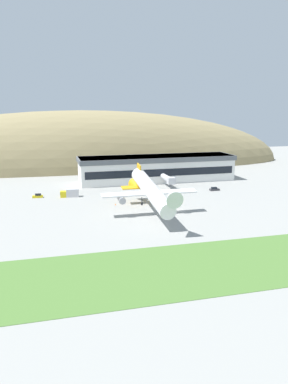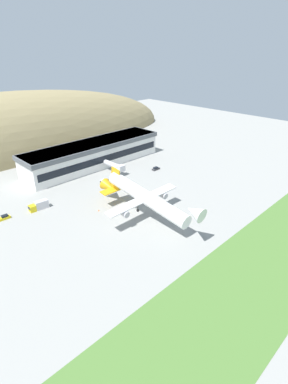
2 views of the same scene
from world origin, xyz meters
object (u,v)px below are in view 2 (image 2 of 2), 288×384
at_px(terminal_building, 94,152).
at_px(box_truck, 39,206).
at_px(traffic_cone_0, 99,210).
at_px(service_car_1, 4,217).
at_px(fuel_truck, 107,181).
at_px(cargo_airplane, 145,197).
at_px(jetway_0, 115,166).
at_px(service_car_0, 156,169).

relative_size(terminal_building, box_truck, 10.11).
bearing_deg(traffic_cone_0, service_car_1, 145.30).
bearing_deg(fuel_truck, cargo_airplane, -105.18).
bearing_deg(jetway_0, traffic_cone_0, -139.33).
height_order(jetway_0, service_car_0, jetway_0).
height_order(jetway_0, fuel_truck, jetway_0).
relative_size(service_car_0, fuel_truck, 0.67).
bearing_deg(box_truck, cargo_airplane, -53.83).
xyz_separation_m(jetway_0, service_car_1, (-56.81, -5.17, -3.32)).
bearing_deg(traffic_cone_0, jetway_0, 40.67).
relative_size(cargo_airplane, fuel_truck, 7.59).
bearing_deg(service_car_0, service_car_1, 175.40).
distance_m(cargo_airplane, box_truck, 42.01).
height_order(service_car_0, service_car_1, service_car_1).
height_order(cargo_airplane, box_truck, cargo_airplane).
relative_size(service_car_1, fuel_truck, 0.65).
bearing_deg(terminal_building, fuel_truck, -113.45).
bearing_deg(cargo_airplane, service_car_1, 136.34).
xyz_separation_m(terminal_building, cargo_airplane, (-19.29, -56.93, 1.37)).
relative_size(service_car_0, traffic_cone_0, 7.35).
xyz_separation_m(fuel_truck, box_truck, (-33.47, 0.23, -0.03)).
distance_m(cargo_airplane, traffic_cone_0, 20.07).
bearing_deg(service_car_1, traffic_cone_0, -34.70).
xyz_separation_m(service_car_0, fuel_truck, (-28.35, 3.77, 0.94)).
xyz_separation_m(service_car_0, box_truck, (-61.83, 3.99, 0.91)).
distance_m(service_car_1, traffic_cone_0, 34.21).
distance_m(service_car_0, service_car_1, 74.76).
height_order(terminal_building, box_truck, terminal_building).
relative_size(cargo_airplane, box_truck, 6.42).
distance_m(jetway_0, traffic_cone_0, 38.00).
distance_m(fuel_truck, traffic_cone_0, 25.00).
relative_size(terminal_building, service_car_0, 17.94).
height_order(jetway_0, traffic_cone_0, jetway_0).
distance_m(terminal_building, service_car_1, 60.73).
height_order(fuel_truck, traffic_cone_0, fuel_truck).
xyz_separation_m(cargo_airplane, service_car_1, (-37.15, 35.46, -7.72)).
bearing_deg(terminal_building, service_car_0, -56.65).
relative_size(jetway_0, box_truck, 1.82).
height_order(service_car_1, box_truck, box_truck).
bearing_deg(cargo_airplane, traffic_cone_0, 119.47).
distance_m(cargo_airplane, service_car_0, 48.22).
bearing_deg(fuel_truck, jetway_0, 34.79).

